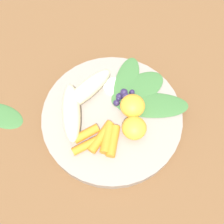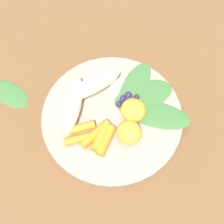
# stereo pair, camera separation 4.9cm
# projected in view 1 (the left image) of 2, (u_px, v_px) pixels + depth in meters

# --- Properties ---
(ground_plane) EXTENTS (2.40, 2.40, 0.00)m
(ground_plane) POSITION_uv_depth(u_px,v_px,m) (112.00, 120.00, 0.52)
(ground_plane) COLOR brown
(bowl) EXTENTS (0.27, 0.27, 0.03)m
(bowl) POSITION_uv_depth(u_px,v_px,m) (112.00, 117.00, 0.51)
(bowl) COLOR gray
(bowl) RESTS_ON ground_plane
(banana_peeled_left) EXTENTS (0.12, 0.09, 0.03)m
(banana_peeled_left) POSITION_uv_depth(u_px,v_px,m) (71.00, 112.00, 0.48)
(banana_peeled_left) COLOR beige
(banana_peeled_left) RESTS_ON bowl
(banana_peeled_right) EXTENTS (0.12, 0.08, 0.03)m
(banana_peeled_right) POSITION_uv_depth(u_px,v_px,m) (88.00, 89.00, 0.50)
(banana_peeled_right) COLOR beige
(banana_peeled_right) RESTS_ON bowl
(orange_segment_near) EXTENTS (0.05, 0.05, 0.04)m
(orange_segment_near) POSITION_uv_depth(u_px,v_px,m) (132.00, 106.00, 0.49)
(orange_segment_near) COLOR #F4A833
(orange_segment_near) RESTS_ON bowl
(orange_segment_far) EXTENTS (0.05, 0.05, 0.03)m
(orange_segment_far) POSITION_uv_depth(u_px,v_px,m) (134.00, 128.00, 0.47)
(orange_segment_far) COLOR #F4A833
(orange_segment_far) RESTS_ON bowl
(carrot_front) EXTENTS (0.05, 0.04, 0.02)m
(carrot_front) POSITION_uv_depth(u_px,v_px,m) (86.00, 134.00, 0.47)
(carrot_front) COLOR orange
(carrot_front) RESTS_ON bowl
(carrot_mid_left) EXTENTS (0.05, 0.05, 0.01)m
(carrot_mid_left) POSITION_uv_depth(u_px,v_px,m) (88.00, 145.00, 0.46)
(carrot_mid_left) COLOR orange
(carrot_mid_left) RESTS_ON bowl
(carrot_mid_right) EXTENTS (0.07, 0.03, 0.02)m
(carrot_mid_right) POSITION_uv_depth(u_px,v_px,m) (104.00, 138.00, 0.47)
(carrot_mid_right) COLOR orange
(carrot_mid_right) RESTS_ON bowl
(carrot_rear) EXTENTS (0.05, 0.03, 0.02)m
(carrot_rear) POSITION_uv_depth(u_px,v_px,m) (107.00, 139.00, 0.47)
(carrot_rear) COLOR orange
(carrot_rear) RESTS_ON bowl
(carrot_small) EXTENTS (0.06, 0.03, 0.02)m
(carrot_small) POSITION_uv_depth(u_px,v_px,m) (113.00, 141.00, 0.47)
(carrot_small) COLOR orange
(carrot_small) RESTS_ON bowl
(blueberry_pile) EXTENTS (0.04, 0.04, 0.03)m
(blueberry_pile) POSITION_uv_depth(u_px,v_px,m) (124.00, 97.00, 0.50)
(blueberry_pile) COLOR #2D234C
(blueberry_pile) RESTS_ON bowl
(coconut_shred_patch) EXTENTS (0.04, 0.04, 0.00)m
(coconut_shred_patch) POSITION_uv_depth(u_px,v_px,m) (114.00, 87.00, 0.52)
(coconut_shred_patch) COLOR white
(coconut_shred_patch) RESTS_ON bowl
(kale_leaf_left) EXTENTS (0.10, 0.15, 0.00)m
(kale_leaf_left) POSITION_uv_depth(u_px,v_px,m) (152.00, 105.00, 0.50)
(kale_leaf_left) COLOR #3D7038
(kale_leaf_left) RESTS_ON bowl
(kale_leaf_right) EXTENTS (0.13, 0.12, 0.00)m
(kale_leaf_right) POSITION_uv_depth(u_px,v_px,m) (138.00, 89.00, 0.52)
(kale_leaf_right) COLOR #3D7038
(kale_leaf_right) RESTS_ON bowl
(kale_leaf_rear) EXTENTS (0.13, 0.06, 0.00)m
(kale_leaf_rear) POSITION_uv_depth(u_px,v_px,m) (125.00, 81.00, 0.53)
(kale_leaf_rear) COLOR #3D7038
(kale_leaf_rear) RESTS_ON bowl
(kale_leaf_stray) EXTENTS (0.05, 0.09, 0.01)m
(kale_leaf_stray) POSITION_uv_depth(u_px,v_px,m) (2.00, 115.00, 0.52)
(kale_leaf_stray) COLOR #3D7038
(kale_leaf_stray) RESTS_ON ground_plane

